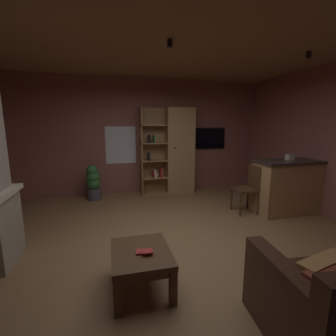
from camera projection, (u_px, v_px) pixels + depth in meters
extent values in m
cube|color=olive|center=(175.00, 247.00, 3.30)|extent=(6.02, 5.73, 0.02)
cube|color=#8E544C|center=(144.00, 137.00, 5.81)|extent=(6.14, 0.06, 2.78)
cube|color=#8E6B47|center=(176.00, 30.00, 2.80)|extent=(6.02, 5.73, 0.02)
cube|color=white|center=(121.00, 145.00, 5.68)|extent=(0.72, 0.01, 0.89)
cube|color=#A87F51|center=(180.00, 151.00, 5.81)|extent=(0.68, 0.38, 2.09)
cube|color=#A87F51|center=(152.00, 151.00, 5.82)|extent=(0.63, 0.02, 2.09)
cube|color=#A87F51|center=(141.00, 152.00, 5.58)|extent=(0.02, 0.38, 2.09)
sphere|color=black|center=(175.00, 148.00, 5.55)|extent=(0.04, 0.04, 0.04)
cube|color=#A87F51|center=(154.00, 193.00, 5.84)|extent=(0.63, 0.38, 0.02)
cube|color=#A87F51|center=(154.00, 177.00, 5.77)|extent=(0.63, 0.38, 0.02)
cube|color=#A87F51|center=(154.00, 160.00, 5.69)|extent=(0.63, 0.38, 0.02)
cube|color=#A87F51|center=(154.00, 143.00, 5.61)|extent=(0.63, 0.38, 0.02)
cube|color=#A87F51|center=(153.00, 125.00, 5.54)|extent=(0.63, 0.38, 0.02)
cube|color=#B22D2D|center=(153.00, 174.00, 5.69)|extent=(0.03, 0.23, 0.16)
cube|color=beige|center=(155.00, 174.00, 5.70)|extent=(0.05, 0.23, 0.18)
cube|color=#387247|center=(154.00, 139.00, 5.54)|extent=(0.03, 0.23, 0.18)
cube|color=black|center=(149.00, 139.00, 5.51)|extent=(0.04, 0.23, 0.19)
cube|color=black|center=(149.00, 157.00, 5.59)|extent=(0.04, 0.23, 0.18)
cube|color=#B22D2D|center=(161.00, 173.00, 5.73)|extent=(0.05, 0.23, 0.21)
sphere|color=beige|center=(157.00, 175.00, 5.77)|extent=(0.10, 0.10, 0.10)
cube|color=#A87F51|center=(291.00, 187.00, 4.54)|extent=(1.42, 0.57, 0.99)
cube|color=#2D2826|center=(294.00, 161.00, 4.45)|extent=(1.48, 0.63, 0.04)
cube|color=#BFB299|center=(290.00, 157.00, 4.44)|extent=(0.13, 0.13, 0.11)
cube|color=#382116|center=(282.00, 306.00, 1.77)|extent=(0.24, 0.94, 0.67)
cube|color=brown|center=(331.00, 291.00, 1.64)|extent=(0.45, 0.20, 0.31)
cube|color=olive|center=(323.00, 279.00, 1.77)|extent=(0.49, 0.25, 0.34)
cube|color=#4C331E|center=(141.00, 253.00, 2.39)|extent=(0.59, 0.69, 0.05)
cube|color=#4C331E|center=(141.00, 259.00, 2.40)|extent=(0.53, 0.63, 0.08)
cube|color=#4C331E|center=(117.00, 297.00, 2.07)|extent=(0.07, 0.07, 0.37)
cube|color=#4C331E|center=(173.00, 287.00, 2.19)|extent=(0.07, 0.07, 0.37)
cube|color=#4C331E|center=(115.00, 259.00, 2.66)|extent=(0.07, 0.07, 0.37)
cube|color=#4C331E|center=(159.00, 253.00, 2.78)|extent=(0.07, 0.07, 0.37)
cube|color=#B22D2D|center=(142.00, 252.00, 2.34)|extent=(0.14, 0.12, 0.02)
cube|color=#B22D2D|center=(147.00, 252.00, 2.31)|extent=(0.10, 0.09, 0.02)
cube|color=#4C331E|center=(245.00, 189.00, 4.51)|extent=(0.43, 0.43, 0.04)
cube|color=#4C331E|center=(255.00, 177.00, 4.50)|extent=(0.05, 0.40, 0.44)
cylinder|color=#4C331E|center=(231.00, 199.00, 4.68)|extent=(0.04, 0.04, 0.46)
cylinder|color=#4C331E|center=(241.00, 205.00, 4.33)|extent=(0.04, 0.04, 0.46)
cylinder|color=#4C331E|center=(248.00, 198.00, 4.76)|extent=(0.04, 0.04, 0.46)
cylinder|color=#4C331E|center=(258.00, 203.00, 4.41)|extent=(0.04, 0.04, 0.46)
cylinder|color=#4C4C51|center=(95.00, 194.00, 5.35)|extent=(0.30, 0.30, 0.26)
sphere|color=#2D6B33|center=(93.00, 183.00, 5.31)|extent=(0.30, 0.30, 0.30)
sphere|color=#2D6B33|center=(93.00, 176.00, 5.26)|extent=(0.30, 0.30, 0.30)
sphere|color=#2D6B33|center=(92.00, 170.00, 5.21)|extent=(0.25, 0.25, 0.25)
cube|color=black|center=(207.00, 138.00, 6.16)|extent=(0.97, 0.05, 0.55)
cube|color=black|center=(208.00, 138.00, 6.14)|extent=(0.93, 0.01, 0.51)
cylinder|color=black|center=(170.00, 43.00, 3.01)|extent=(0.07, 0.07, 0.09)
cylinder|color=black|center=(309.00, 55.00, 3.50)|extent=(0.07, 0.07, 0.09)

